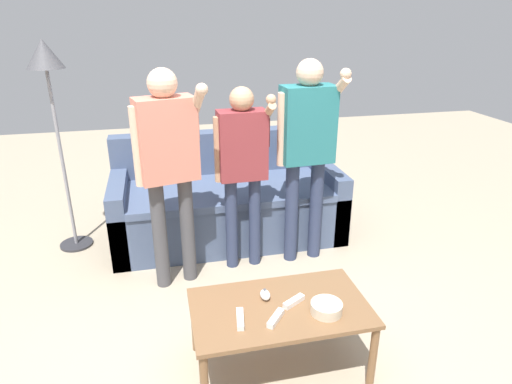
% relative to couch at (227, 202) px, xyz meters
% --- Properties ---
extents(ground_plane, '(12.00, 12.00, 0.00)m').
position_rel_couch_xyz_m(ground_plane, '(-0.09, -1.63, -0.31)').
color(ground_plane, tan).
extents(couch, '(2.01, 0.94, 0.90)m').
position_rel_couch_xyz_m(couch, '(0.00, 0.00, 0.00)').
color(couch, '#475675').
rests_on(couch, ground).
extents(coffee_table, '(0.98, 0.57, 0.43)m').
position_rel_couch_xyz_m(coffee_table, '(0.01, -1.76, 0.06)').
color(coffee_table, brown).
rests_on(coffee_table, ground).
extents(snack_bowl, '(0.17, 0.17, 0.06)m').
position_rel_couch_xyz_m(snack_bowl, '(0.24, -1.87, 0.15)').
color(snack_bowl, beige).
rests_on(snack_bowl, coffee_table).
extents(game_remote_nunchuk, '(0.06, 0.09, 0.05)m').
position_rel_couch_xyz_m(game_remote_nunchuk, '(-0.05, -1.67, 0.14)').
color(game_remote_nunchuk, white).
rests_on(game_remote_nunchuk, coffee_table).
extents(floor_lamp, '(0.28, 0.28, 1.75)m').
position_rel_couch_xyz_m(floor_lamp, '(-1.36, 0.06, 1.16)').
color(floor_lamp, '#2D2D33').
rests_on(floor_lamp, ground).
extents(player_left, '(0.51, 0.34, 1.61)m').
position_rel_couch_xyz_m(player_left, '(-0.51, -0.72, 0.70)').
color(player_left, '#47474C').
rests_on(player_left, ground).
extents(player_center, '(0.43, 0.28, 1.45)m').
position_rel_couch_xyz_m(player_center, '(0.04, -0.59, 0.60)').
color(player_center, '#2D3856').
rests_on(player_center, ground).
extents(player_right, '(0.49, 0.32, 1.63)m').
position_rel_couch_xyz_m(player_right, '(0.55, -0.58, 0.71)').
color(player_right, '#2D3856').
rests_on(player_right, ground).
extents(game_remote_wand_near, '(0.12, 0.14, 0.03)m').
position_rel_couch_xyz_m(game_remote_wand_near, '(-0.04, -1.87, 0.13)').
color(game_remote_wand_near, white).
rests_on(game_remote_wand_near, coffee_table).
extents(game_remote_wand_far, '(0.06, 0.16, 0.03)m').
position_rel_couch_xyz_m(game_remote_wand_far, '(-0.23, -1.84, 0.13)').
color(game_remote_wand_far, white).
rests_on(game_remote_wand_far, coffee_table).
extents(game_remote_wand_spare, '(0.14, 0.11, 0.03)m').
position_rel_couch_xyz_m(game_remote_wand_spare, '(0.09, -1.76, 0.13)').
color(game_remote_wand_spare, white).
rests_on(game_remote_wand_spare, coffee_table).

